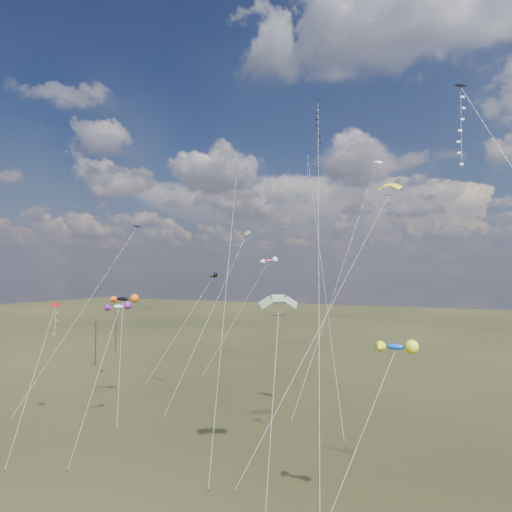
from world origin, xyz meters
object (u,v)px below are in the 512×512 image
at_px(utility_pole_near, 96,343).
at_px(novelty_black_orange, 123,299).
at_px(utility_pole_far, 116,331).
at_px(parafoil_yellow, 388,186).
at_px(diamond_black_high, 318,138).

height_order(utility_pole_near, novelty_black_orange, novelty_black_orange).
relative_size(utility_pole_far, parafoil_yellow, 0.31).
xyz_separation_m(parafoil_yellow, novelty_black_orange, (-32.52, -0.69, -11.81)).
height_order(diamond_black_high, novelty_black_orange, diamond_black_high).
height_order(utility_pole_near, diamond_black_high, diamond_black_high).
relative_size(parafoil_yellow, novelty_black_orange, 1.84).
distance_m(diamond_black_high, parafoil_yellow, 11.58).
distance_m(diamond_black_high, novelty_black_orange, 30.92).
xyz_separation_m(utility_pole_near, parafoil_yellow, (54.92, -17.54, 21.32)).
distance_m(utility_pole_far, novelty_black_orange, 45.32).
xyz_separation_m(utility_pole_far, parafoil_yellow, (62.92, -31.54, 21.32)).
xyz_separation_m(utility_pole_far, diamond_black_high, (54.56, -27.50, 28.23)).
bearing_deg(utility_pole_near, novelty_black_orange, -39.13).
bearing_deg(diamond_black_high, parafoil_yellow, -25.79).
relative_size(utility_pole_near, parafoil_yellow, 0.31).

